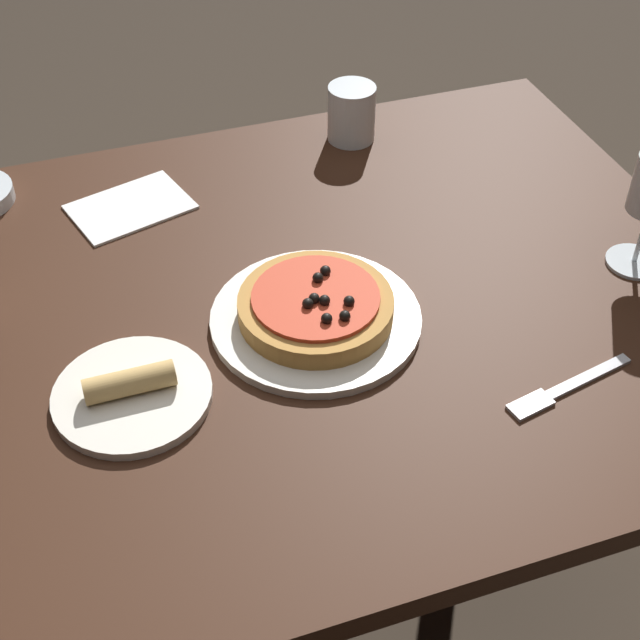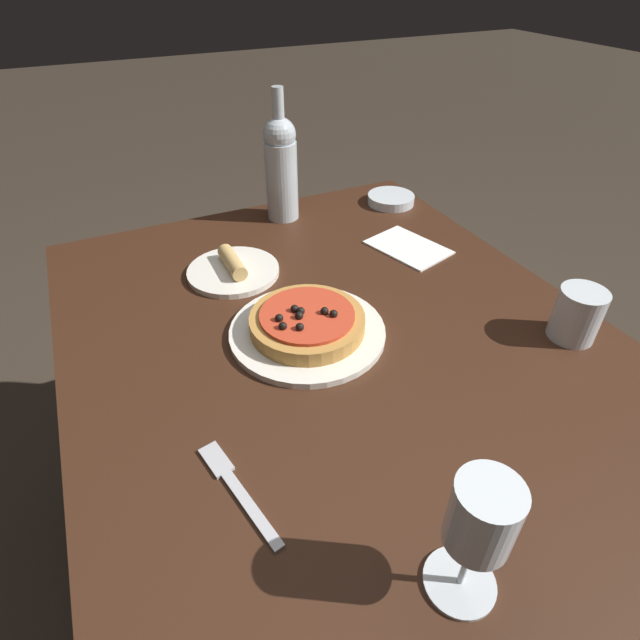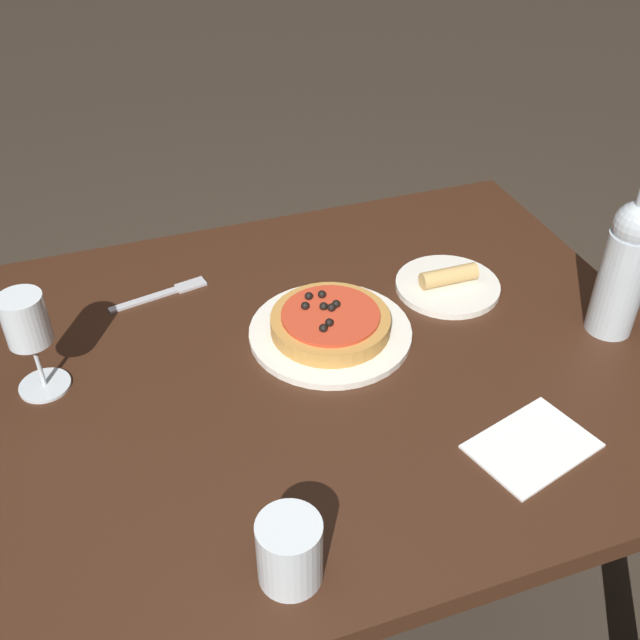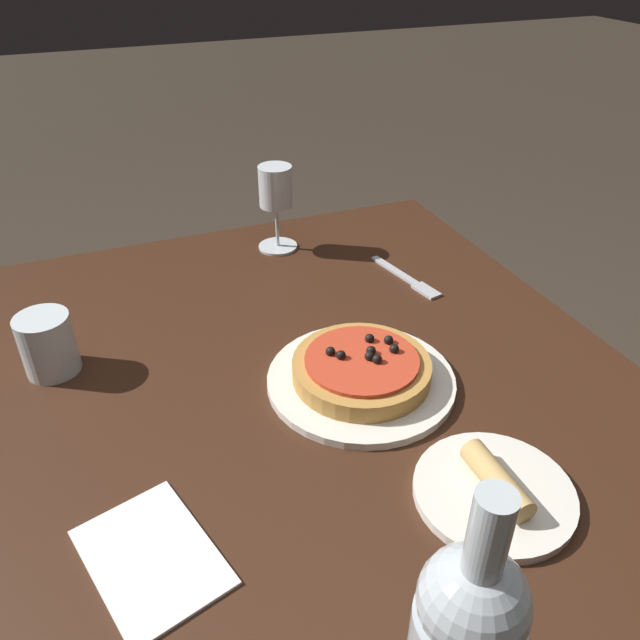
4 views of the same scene
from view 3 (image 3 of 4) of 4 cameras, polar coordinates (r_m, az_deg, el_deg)
name	(u,v)px [view 3 (image 3 of 4)]	position (r m, az deg, el deg)	size (l,w,h in m)	color
ground_plane	(327,601)	(1.74, 0.51, -20.60)	(14.00, 14.00, 0.00)	#382D23
dining_table	(329,398)	(1.26, 0.67, -5.98)	(1.11, 0.90, 0.70)	#381E11
dinner_plate	(330,332)	(1.24, 0.79, -0.96)	(0.27, 0.27, 0.01)	white
pizza	(330,322)	(1.22, 0.79, -0.14)	(0.20, 0.20, 0.04)	#BC843D
wine_glass	(27,326)	(1.15, -21.44, -0.41)	(0.08, 0.08, 0.17)	silver
wine_bottle	(626,265)	(1.28, 22.27, 3.91)	(0.08, 0.08, 0.30)	#B2BCC1
water_cup	(290,551)	(0.90, -2.32, -17.18)	(0.08, 0.08, 0.09)	silver
fork	(165,293)	(1.36, -11.74, 2.01)	(0.18, 0.06, 0.00)	#B7B7BC
side_plate	(448,284)	(1.36, 9.71, 2.72)	(0.19, 0.19, 0.04)	white
paper_napkin	(532,446)	(1.10, 15.86, -9.22)	(0.19, 0.16, 0.00)	white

